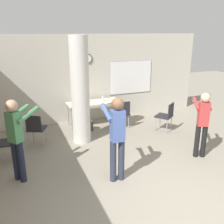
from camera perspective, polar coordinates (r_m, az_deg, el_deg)
name	(u,v)px	position (r m, az deg, el deg)	size (l,w,h in m)	color
ground_plane	(179,214)	(4.59, 15.13, -21.57)	(24.00, 24.00, 0.00)	gray
wall_back	(90,78)	(8.28, -5.09, 7.64)	(8.00, 0.15, 2.80)	beige
support_pillar	(80,91)	(6.52, -7.28, 4.74)	(0.48, 0.48, 2.80)	silver
folding_table	(94,104)	(7.93, -4.14, 1.93)	(1.70, 0.66, 0.74)	beige
bottle_on_table	(103,98)	(8.02, -2.08, 3.21)	(0.07, 0.07, 0.24)	silver
waste_bin	(89,126)	(7.56, -5.27, -3.13)	(0.26, 0.26, 0.33)	#38383D
chair_near_pillar	(36,127)	(6.76, -17.03, -3.36)	(0.58, 0.58, 0.87)	#232328
chair_table_right	(122,112)	(7.64, 2.30, -0.06)	(0.44, 0.44, 0.87)	#232328
chair_mid_room	(166,115)	(7.60, 12.30, -0.59)	(0.61, 0.61, 0.87)	#232328
person_watching_back	(16,134)	(5.15, -21.01, -4.79)	(0.66, 0.62, 1.69)	#1E2338
person_playing_front	(117,133)	(4.81, 1.13, -4.85)	(0.40, 0.68, 1.72)	#2D3347
person_playing_side	(203,120)	(6.13, 19.99, -1.70)	(0.52, 0.66, 1.57)	black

